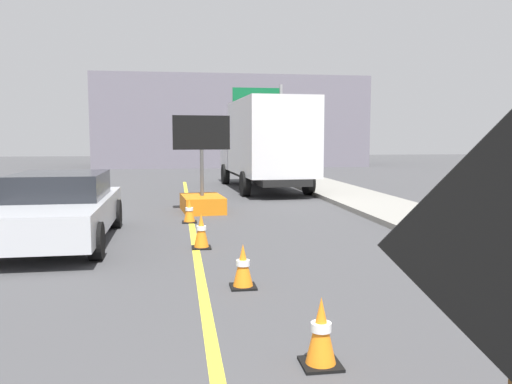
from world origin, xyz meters
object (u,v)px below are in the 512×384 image
object	(u,v)px
traffic_cone_mid_lane	(243,266)
box_truck	(265,143)
pickup_car	(59,208)
traffic_cone_far_lane	(201,231)
traffic_cone_near_sign	(321,332)
arrow_board_trailer	(202,195)
traffic_cone_curbside	(189,211)
highway_guide_sign	(267,113)

from	to	relation	value
traffic_cone_mid_lane	box_truck	bearing A→B (deg)	79.10
pickup_car	traffic_cone_far_lane	world-z (taller)	pickup_car
box_truck	traffic_cone_near_sign	size ratio (longest dim) A/B	12.26
box_truck	traffic_cone_mid_lane	bearing A→B (deg)	-100.90
traffic_cone_near_sign	traffic_cone_far_lane	distance (m)	5.32
arrow_board_trailer	traffic_cone_curbside	bearing A→B (deg)	-102.09
pickup_car	traffic_cone_near_sign	size ratio (longest dim) A/B	7.60
traffic_cone_near_sign	traffic_cone_curbside	world-z (taller)	traffic_cone_near_sign
traffic_cone_mid_lane	traffic_cone_near_sign	bearing A→B (deg)	-81.30
highway_guide_sign	traffic_cone_near_sign	bearing A→B (deg)	-98.68
highway_guide_sign	traffic_cone_near_sign	world-z (taller)	highway_guide_sign
box_truck	traffic_cone_curbside	xyz separation A→B (m)	(-3.17, -7.59, -1.59)
pickup_car	traffic_cone_far_lane	xyz separation A→B (m)	(2.76, -0.97, -0.36)
traffic_cone_mid_lane	traffic_cone_curbside	world-z (taller)	traffic_cone_mid_lane
pickup_car	traffic_cone_near_sign	world-z (taller)	pickup_car
pickup_car	highway_guide_sign	distance (m)	19.39
box_truck	traffic_cone_mid_lane	world-z (taller)	box_truck
traffic_cone_near_sign	traffic_cone_mid_lane	world-z (taller)	traffic_cone_near_sign
pickup_car	box_truck	bearing A→B (deg)	59.07
arrow_board_trailer	traffic_cone_near_sign	distance (m)	10.20
highway_guide_sign	traffic_cone_near_sign	size ratio (longest dim) A/B	7.74
box_truck	traffic_cone_mid_lane	size ratio (longest dim) A/B	12.80
traffic_cone_mid_lane	arrow_board_trailer	bearing A→B (deg)	91.54
traffic_cone_far_lane	highway_guide_sign	bearing A→B (deg)	76.47
arrow_board_trailer	highway_guide_sign	bearing A→B (deg)	72.86
pickup_car	traffic_cone_far_lane	bearing A→B (deg)	-19.35
box_truck	traffic_cone_curbside	distance (m)	8.38
traffic_cone_mid_lane	traffic_cone_curbside	xyz separation A→B (m)	(-0.61, 5.71, -0.01)
box_truck	highway_guide_sign	bearing A→B (deg)	79.58
box_truck	traffic_cone_mid_lane	xyz separation A→B (m)	(-2.56, -13.30, -1.58)
arrow_board_trailer	highway_guide_sign	xyz separation A→B (m)	(4.26, 13.81, 2.94)
traffic_cone_mid_lane	traffic_cone_far_lane	size ratio (longest dim) A/B	0.91
pickup_car	traffic_cone_mid_lane	size ratio (longest dim) A/B	7.94
pickup_car	traffic_cone_curbside	distance (m)	3.35
highway_guide_sign	traffic_cone_mid_lane	xyz separation A→B (m)	(-4.05, -21.41, -3.12)
arrow_board_trailer	traffic_cone_curbside	world-z (taller)	arrow_board_trailer
traffic_cone_near_sign	traffic_cone_mid_lane	distance (m)	2.60
highway_guide_sign	traffic_cone_curbside	size ratio (longest dim) A/B	8.46
arrow_board_trailer	pickup_car	world-z (taller)	arrow_board_trailer
box_truck	pickup_car	distance (m)	11.31
traffic_cone_near_sign	traffic_cone_far_lane	size ratio (longest dim) A/B	0.95
highway_guide_sign	traffic_cone_far_lane	world-z (taller)	highway_guide_sign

